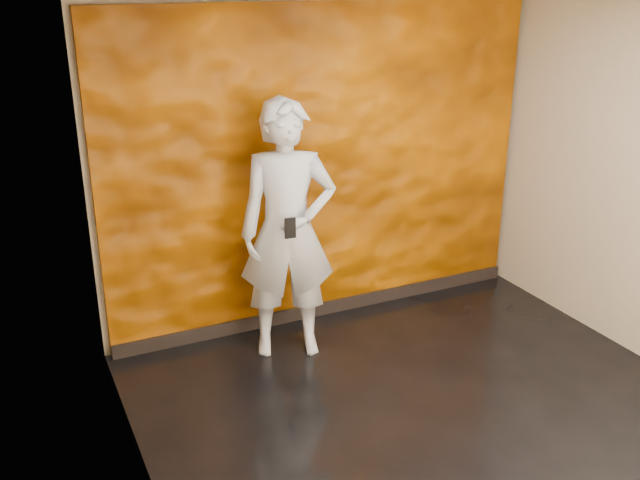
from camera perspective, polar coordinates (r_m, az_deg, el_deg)
The scene contains 5 objects.
room at distance 4.57m, azimuth 11.15°, elevation 0.13°, with size 4.02×4.02×2.81m.
feature_wall at distance 6.18m, azimuth 0.44°, elevation 5.78°, with size 3.90×0.06×2.75m, color #CF6700.
baseboard at distance 6.61m, azimuth 0.56°, elevation -5.41°, with size 3.90×0.04×0.12m, color black.
man at distance 5.63m, azimuth -2.59°, elevation 0.72°, with size 0.77×0.50×2.10m, color #A7AEB8.
phone at distance 5.31m, azimuth -2.40°, elevation 0.96°, with size 0.09×0.02×0.16m, color black.
Camera 1 is at (-2.59, -3.42, 2.99)m, focal length 40.00 mm.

